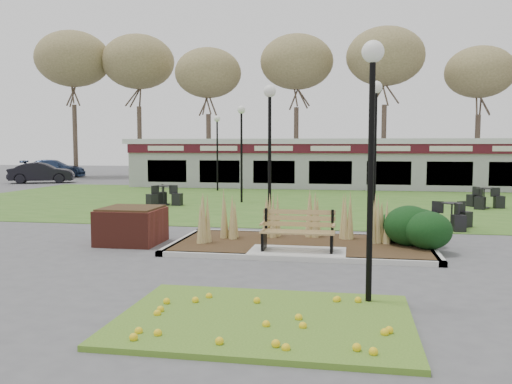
% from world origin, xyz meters
% --- Properties ---
extents(ground, '(100.00, 100.00, 0.00)m').
position_xyz_m(ground, '(0.00, 0.00, 0.00)').
color(ground, '#515154').
rests_on(ground, ground).
extents(lawn, '(34.00, 16.00, 0.02)m').
position_xyz_m(lawn, '(0.00, 12.00, 0.01)').
color(lawn, '#386620').
rests_on(lawn, ground).
extents(flower_bed, '(4.20, 3.00, 0.16)m').
position_xyz_m(flower_bed, '(0.00, -4.60, 0.07)').
color(flower_bed, '#406E1F').
rests_on(flower_bed, ground).
extents(planting_bed, '(6.75, 3.40, 1.27)m').
position_xyz_m(planting_bed, '(1.27, 1.35, 0.37)').
color(planting_bed, '#342714').
rests_on(planting_bed, ground).
extents(park_bench, '(1.70, 0.66, 0.93)m').
position_xyz_m(park_bench, '(0.00, 0.25, 0.59)').
color(park_bench, olive).
rests_on(park_bench, ground).
extents(brick_planter, '(1.50, 1.50, 0.95)m').
position_xyz_m(brick_planter, '(-4.40, 1.00, 0.48)').
color(brick_planter, maroon).
rests_on(brick_planter, ground).
extents(food_pavilion, '(24.60, 3.40, 2.90)m').
position_xyz_m(food_pavilion, '(0.00, 19.96, 1.48)').
color(food_pavilion, '#9A9A9D').
rests_on(food_pavilion, ground).
extents(tree_backdrop, '(47.24, 5.24, 10.36)m').
position_xyz_m(tree_backdrop, '(0.00, 28.00, 8.36)').
color(tree_backdrop, '#47382B').
rests_on(tree_backdrop, ground).
extents(lamp_post_near_left, '(0.36, 0.36, 4.37)m').
position_xyz_m(lamp_post_near_left, '(1.84, 3.87, 3.19)').
color(lamp_post_near_left, black).
rests_on(lamp_post_near_left, ground).
extents(lamp_post_near_right, '(0.34, 0.34, 4.14)m').
position_xyz_m(lamp_post_near_right, '(1.50, -3.50, 3.02)').
color(lamp_post_near_right, black).
rests_on(lamp_post_near_right, ground).
extents(lamp_post_mid_left, '(0.35, 0.35, 4.24)m').
position_xyz_m(lamp_post_mid_left, '(-1.12, 3.20, 3.09)').
color(lamp_post_mid_left, black).
rests_on(lamp_post_mid_left, ground).
extents(lamp_post_mid_right, '(0.35, 0.35, 4.26)m').
position_xyz_m(lamp_post_mid_right, '(-3.59, 11.23, 3.10)').
color(lamp_post_mid_right, black).
rests_on(lamp_post_mid_right, ground).
extents(lamp_post_far_left, '(0.34, 0.34, 4.15)m').
position_xyz_m(lamp_post_far_left, '(-6.14, 17.00, 3.03)').
color(lamp_post_far_left, black).
rests_on(lamp_post_far_left, ground).
extents(bistro_set_b, '(1.39, 1.55, 0.83)m').
position_xyz_m(bistro_set_b, '(-6.59, 9.55, 0.29)').
color(bistro_set_b, black).
rests_on(bistro_set_b, ground).
extents(bistro_set_c, '(1.45, 1.38, 0.78)m').
position_xyz_m(bistro_set_c, '(4.21, 5.00, 0.28)').
color(bistro_set_c, black).
rests_on(bistro_set_c, ground).
extents(bistro_set_d, '(1.35, 1.51, 0.80)m').
position_xyz_m(bistro_set_d, '(6.44, 10.79, 0.29)').
color(bistro_set_d, black).
rests_on(bistro_set_d, ground).
extents(car_silver, '(3.97, 2.56, 1.26)m').
position_xyz_m(car_silver, '(-21.96, 27.00, 0.63)').
color(car_silver, '#A6A6AB').
rests_on(car_silver, ground).
extents(car_black, '(4.37, 2.95, 1.36)m').
position_xyz_m(car_black, '(-19.27, 21.00, 0.68)').
color(car_black, black).
rests_on(car_black, ground).
extents(car_blue, '(5.14, 3.46, 1.38)m').
position_xyz_m(car_blue, '(-21.90, 27.00, 0.69)').
color(car_blue, navy).
rests_on(car_blue, ground).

